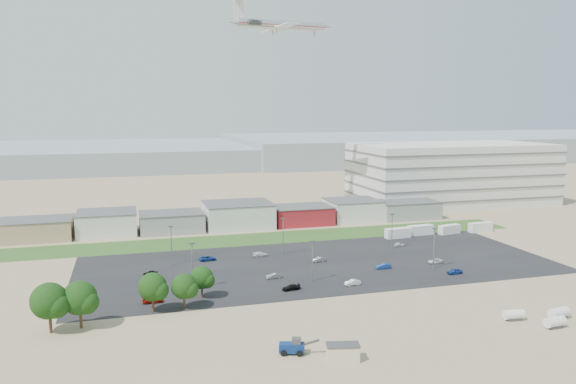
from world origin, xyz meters
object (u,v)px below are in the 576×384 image
object	(u,v)px
telehandler	(292,346)
parked_car_1	(383,266)
parked_car_2	(455,271)
parked_car_5	(150,273)
parked_car_7	(319,260)
parked_car_9	(208,258)
airliner	(282,25)
parked_car_6	(260,254)
parked_car_10	(153,300)
parked_car_4	(274,276)
storage_tank_nw	(514,314)
tree_far_left	(49,305)
parked_car_8	(400,244)
portable_shed	(343,352)
parked_car_3	(291,287)
box_trailer_a	(398,233)
parked_car_13	(353,282)
parked_car_0	(435,261)

from	to	relation	value
telehandler	parked_car_1	distance (m)	54.22
parked_car_2	parked_car_5	distance (m)	72.87
parked_car_7	parked_car_9	world-z (taller)	parked_car_9
airliner	parked_car_6	world-z (taller)	airliner
telehandler	parked_car_10	xyz separation A→B (m)	(-20.44, 31.18, -0.74)
parked_car_4	parked_car_5	distance (m)	29.58
airliner	parked_car_9	distance (m)	97.29
storage_tank_nw	parked_car_4	bearing A→B (deg)	134.03
storage_tank_nw	parked_car_1	size ratio (longest dim) A/B	0.95
telehandler	tree_far_left	size ratio (longest dim) A/B	0.63
parked_car_7	parked_car_8	size ratio (longest dim) A/B	1.10
portable_shed	parked_car_5	size ratio (longest dim) A/B	1.54
parked_car_3	box_trailer_a	bearing A→B (deg)	123.38
storage_tank_nw	parked_car_2	xyz separation A→B (m)	(6.09, 29.33, -0.45)
tree_far_left	parked_car_9	bearing A→B (deg)	50.37
airliner	parked_car_4	size ratio (longest dim) A/B	11.19
parked_car_5	parked_car_7	world-z (taller)	parked_car_7
box_trailer_a	parked_car_1	size ratio (longest dim) A/B	2.07
parked_car_10	parked_car_5	bearing A→B (deg)	-2.76
airliner	parked_car_6	size ratio (longest dim) A/B	9.80
airliner	parked_car_13	xyz separation A→B (m)	(-7.94, -88.15, -68.69)
parked_car_2	parked_car_10	bearing A→B (deg)	-92.41
parked_car_7	parked_car_0	bearing A→B (deg)	65.42
airliner	parked_car_0	xyz separation A→B (m)	(19.51, -77.25, -68.76)
parked_car_10	tree_far_left	bearing A→B (deg)	119.76
box_trailer_a	parked_car_3	world-z (taller)	box_trailer_a
box_trailer_a	airliner	world-z (taller)	airliner
parked_car_3	parked_car_5	distance (m)	35.21
parked_car_9	parked_car_10	world-z (taller)	parked_car_10
telehandler	parked_car_0	distance (m)	65.69
parked_car_2	parked_car_6	world-z (taller)	parked_car_2
parked_car_10	parked_car_9	bearing A→B (deg)	-29.36
parked_car_1	parked_car_7	bearing A→B (deg)	-128.32
parked_car_0	parked_car_6	xyz separation A→B (m)	(-41.65, 19.11, 0.06)
tree_far_left	box_trailer_a	bearing A→B (deg)	28.42
tree_far_left	parked_car_9	size ratio (longest dim) A/B	2.32
portable_shed	parked_car_3	world-z (taller)	portable_shed
parked_car_1	parked_car_13	world-z (taller)	parked_car_1
parked_car_13	parked_car_1	bearing A→B (deg)	125.25
airliner	parked_car_3	xyz separation A→B (m)	(-22.25, -87.71, -68.72)
telehandler	parked_car_9	world-z (taller)	telehandler
parked_car_0	airliner	bearing A→B (deg)	-167.80
airliner	parked_car_10	bearing A→B (deg)	-126.25
parked_car_0	parked_car_1	distance (m)	15.10
parked_car_4	parked_car_7	world-z (taller)	parked_car_4
portable_shed	airliner	distance (m)	142.87
parked_car_2	parked_car_10	xyz separation A→B (m)	(-70.69, -0.79, -0.03)
parked_car_9	telehandler	bearing A→B (deg)	179.25
parked_car_9	box_trailer_a	bearing A→B (deg)	-85.94
parked_car_7	tree_far_left	bearing A→B (deg)	-68.89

